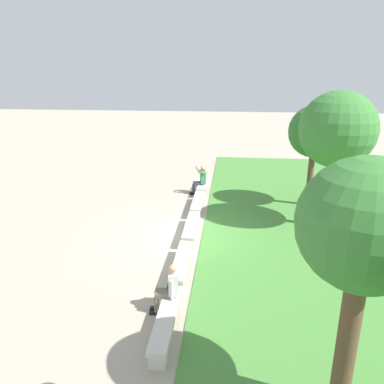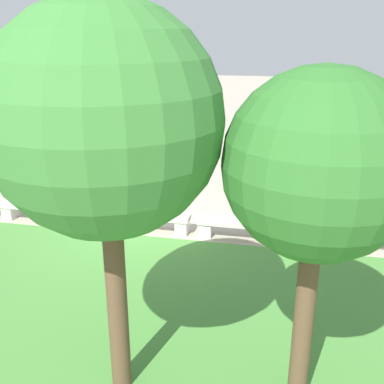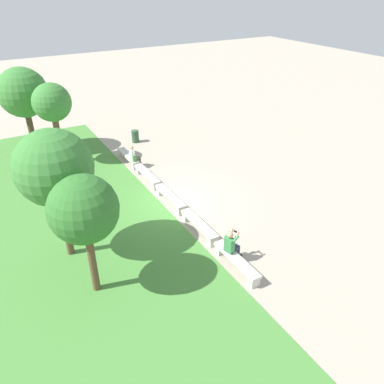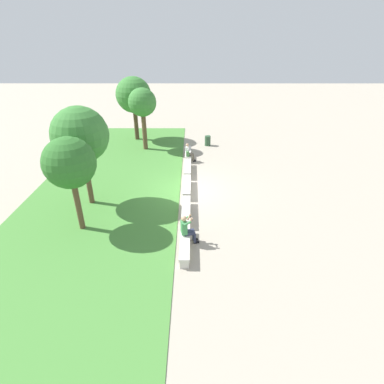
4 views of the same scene
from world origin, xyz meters
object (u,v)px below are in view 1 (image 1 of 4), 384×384
(bench_mid, at_px, (191,227))
(tree_far_back, at_px, (315,132))
(person_distant, at_px, (169,287))
(bench_far, at_px, (182,263))
(tree_left_background, at_px, (365,230))
(bench_end, at_px, (166,320))
(tree_behind_wall, at_px, (338,130))
(bench_near, at_px, (198,203))
(bench_main, at_px, (203,185))
(person_photographer, at_px, (200,179))
(backpack, at_px, (173,285))

(bench_mid, relative_size, tree_far_back, 0.55)
(person_distant, bearing_deg, bench_mid, 179.13)
(bench_far, height_order, tree_left_background, tree_left_background)
(bench_mid, height_order, bench_end, same)
(bench_end, xyz_separation_m, tree_behind_wall, (-6.35, 4.85, 3.24))
(bench_near, xyz_separation_m, person_distant, (6.85, -0.07, 0.36))
(tree_far_back, bearing_deg, bench_main, -107.95)
(bench_far, xyz_separation_m, tree_behind_wall, (-3.82, 4.85, 3.24))
(bench_end, height_order, tree_behind_wall, tree_behind_wall)
(tree_behind_wall, bearing_deg, bench_end, -37.37)
(bench_far, xyz_separation_m, person_distant, (1.79, -0.07, 0.36))
(bench_main, bearing_deg, person_photographer, -9.68)
(bench_main, xyz_separation_m, backpack, (9.19, 0.00, 0.32))
(bench_far, height_order, person_distant, person_distant)
(bench_far, bearing_deg, tree_left_background, 37.24)
(person_distant, bearing_deg, tree_left_background, 53.49)
(person_distant, relative_size, tree_behind_wall, 0.26)
(person_photographer, relative_size, backpack, 3.08)
(bench_near, xyz_separation_m, person_photographer, (-2.09, -0.07, 0.43))
(person_distant, bearing_deg, bench_main, 179.60)
(person_distant, xyz_separation_m, backpack, (-0.19, 0.07, -0.05))
(bench_near, distance_m, bench_end, 7.59)
(tree_left_background, bearing_deg, backpack, -129.23)
(bench_mid, xyz_separation_m, bench_far, (2.53, 0.00, 0.00))
(tree_behind_wall, bearing_deg, bench_main, -127.88)
(bench_mid, xyz_separation_m, tree_far_back, (-3.57, 4.59, 2.80))
(bench_mid, distance_m, person_distant, 4.34)
(bench_mid, height_order, person_distant, person_distant)
(bench_end, distance_m, person_photographer, 9.69)
(bench_mid, distance_m, bench_end, 5.06)
(bench_main, distance_m, bench_mid, 5.06)
(bench_end, distance_m, backpack, 0.98)
(bench_end, height_order, backpack, backpack)
(bench_near, distance_m, bench_far, 5.06)
(person_distant, distance_m, backpack, 0.21)
(bench_near, height_order, tree_far_back, tree_far_back)
(tree_behind_wall, bearing_deg, bench_far, -51.77)
(bench_end, relative_size, backpack, 5.42)
(bench_mid, bearing_deg, bench_end, 0.00)
(bench_end, bearing_deg, person_photographer, -179.56)
(bench_mid, height_order, tree_left_background, tree_left_background)
(bench_main, relative_size, backpack, 5.42)
(tree_far_back, bearing_deg, bench_near, -77.22)
(bench_end, distance_m, tree_far_back, 10.17)
(bench_end, xyz_separation_m, tree_far_back, (-8.63, 4.59, 2.80))
(bench_main, distance_m, tree_far_back, 5.58)
(bench_end, bearing_deg, tree_behind_wall, 142.63)
(person_photographer, height_order, tree_far_back, tree_far_back)
(bench_mid, relative_size, tree_left_background, 0.53)
(bench_main, distance_m, tree_behind_wall, 6.94)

